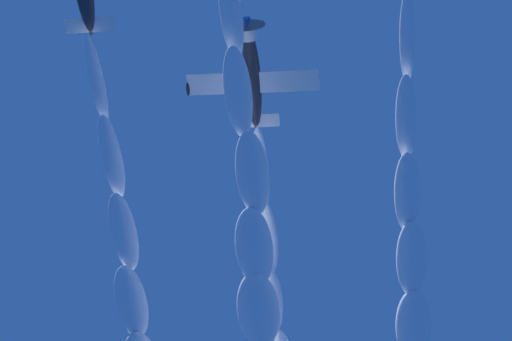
# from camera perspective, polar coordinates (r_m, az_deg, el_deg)

# --- Properties ---
(airplane_slot_tail) EXTENTS (9.54, 8.59, 3.21)m
(airplane_slot_tail) POSITION_cam_1_polar(r_m,az_deg,el_deg) (83.25, -0.20, 4.78)
(airplane_slot_tail) COLOR #232328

